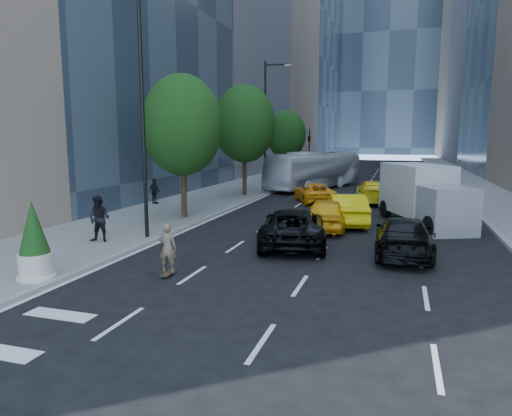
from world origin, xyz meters
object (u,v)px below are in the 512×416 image
(black_sedan_lincoln, at_px, (293,227))
(city_bus, at_px, (315,170))
(box_truck, at_px, (424,195))
(black_sedan_mercedes, at_px, (404,236))
(skateboarder, at_px, (168,251))
(planter_shrub, at_px, (34,242))

(black_sedan_lincoln, xyz_separation_m, city_bus, (-2.85, 20.94, 0.83))
(black_sedan_lincoln, relative_size, box_truck, 0.82)
(box_truck, bearing_deg, black_sedan_lincoln, -153.86)
(black_sedan_mercedes, relative_size, box_truck, 0.75)
(skateboarder, relative_size, black_sedan_lincoln, 0.29)
(black_sedan_lincoln, xyz_separation_m, planter_shrub, (-6.25, -7.16, 0.52))
(skateboarder, distance_m, black_sedan_lincoln, 6.01)
(black_sedan_mercedes, distance_m, planter_shrub, 12.50)
(black_sedan_lincoln, height_order, box_truck, box_truck)
(black_sedan_lincoln, xyz_separation_m, box_truck, (5.24, 6.26, 0.76))
(black_sedan_mercedes, height_order, city_bus, city_bus)
(black_sedan_lincoln, height_order, black_sedan_mercedes, black_sedan_lincoln)
(black_sedan_mercedes, distance_m, city_bus, 22.53)
(skateboarder, relative_size, box_truck, 0.24)
(city_bus, bearing_deg, black_sedan_mercedes, -49.56)
(city_bus, bearing_deg, planter_shrub, -74.89)
(city_bus, bearing_deg, skateboarder, -67.99)
(skateboarder, xyz_separation_m, black_sedan_lincoln, (2.85, 5.29, -0.04))
(black_sedan_mercedes, relative_size, city_bus, 0.44)
(box_truck, bearing_deg, city_bus, 94.91)
(skateboarder, xyz_separation_m, city_bus, (0.00, 26.22, 0.79))
(black_sedan_mercedes, bearing_deg, city_bus, -72.95)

